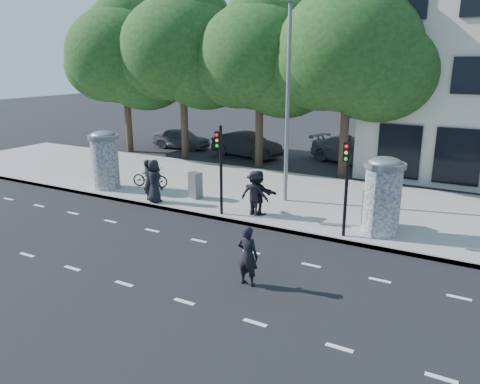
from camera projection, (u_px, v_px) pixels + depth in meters
The scene contains 25 objects.
ground at pixel (174, 255), 14.51m from camera, with size 120.00×120.00×0.00m, color black.
sidewalk at pixel (276, 195), 20.79m from camera, with size 40.00×8.00×0.15m, color gray.
curb at pixel (231, 220), 17.47m from camera, with size 40.00×0.10×0.16m, color slate.
lane_dash_near at pixel (124, 284), 12.66m from camera, with size 32.00×0.12×0.01m, color silver.
lane_dash_far at pixel (199, 241), 15.68m from camera, with size 32.00×0.12×0.01m, color silver.
ad_column_left at pixel (105, 158), 21.25m from camera, with size 1.36×1.36×2.65m.
ad_column_right at pixel (383, 194), 15.59m from camera, with size 1.36×1.36×2.65m.
traffic_pole_near at pixel (220, 161), 17.37m from camera, with size 0.22×0.31×3.40m.
traffic_pole_far at pixel (347, 176), 15.11m from camera, with size 0.22×0.31×3.40m.
street_lamp at pixel (287, 88), 18.40m from camera, with size 0.25×0.93×8.00m.
tree_far_left at pixel (124, 55), 29.43m from camera, with size 7.20×7.20×9.26m.
tree_mid_left at pixel (182, 49), 27.23m from camera, with size 7.20×7.20×9.57m.
tree_near_left at pixel (260, 56), 25.17m from camera, with size 6.80×6.80×8.97m.
tree_center at pixel (349, 50), 22.42m from camera, with size 7.00×7.00×9.30m.
ped_a at pixel (154, 181), 19.27m from camera, with size 0.87×0.57×1.79m, color black.
ped_b at pixel (149, 180), 19.40m from camera, with size 0.64×0.42×1.76m, color black.
ped_d at pixel (255, 193), 17.65m from camera, with size 1.10×0.63×1.70m, color black.
ped_f at pixel (258, 192), 17.76m from camera, with size 1.58×0.57×1.71m, color black.
man_road at pixel (248, 256), 12.42m from camera, with size 0.61×0.40×1.66m, color black.
bicycle at pixel (150, 177), 21.69m from camera, with size 1.72×0.60×0.90m, color black.
cabinet_left at pixel (195, 185), 19.91m from camera, with size 0.53×0.39×1.11m, color slate.
cabinet_right at pixel (373, 208), 16.60m from camera, with size 0.61×0.44×1.27m, color slate.
car_left at pixel (182, 139), 31.97m from camera, with size 3.99×1.61×1.36m, color #4B4E52.
car_mid at pixel (247, 145), 29.17m from camera, with size 4.58×1.60×1.51m, color black.
car_right at pixel (351, 150), 27.49m from camera, with size 5.06×2.06×1.47m, color slate.
Camera 1 is at (8.36, -10.71, 5.84)m, focal length 35.00 mm.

